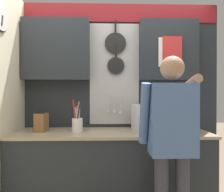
# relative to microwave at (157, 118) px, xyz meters

# --- Properties ---
(base_cabinet_counter) EXTENTS (2.13, 0.62, 0.92)m
(base_cabinet_counter) POSITION_rel_microwave_xyz_m (-0.52, -0.02, -0.61)
(base_cabinet_counter) COLOR #23282D
(base_cabinet_counter) RESTS_ON ground_plane
(back_wall_unit) EXTENTS (2.70, 0.23, 2.46)m
(back_wall_unit) POSITION_rel_microwave_xyz_m (-0.52, 0.26, 0.44)
(back_wall_unit) COLOR #23282D
(back_wall_unit) RESTS_ON ground_plane
(microwave) EXTENTS (0.54, 0.37, 0.30)m
(microwave) POSITION_rel_microwave_xyz_m (0.00, 0.00, 0.00)
(microwave) COLOR silver
(microwave) RESTS_ON base_cabinet_counter
(knife_block) EXTENTS (0.13, 0.16, 0.28)m
(knife_block) POSITION_rel_microwave_xyz_m (-1.29, 0.00, -0.04)
(knife_block) COLOR brown
(knife_block) RESTS_ON base_cabinet_counter
(utensil_crock) EXTENTS (0.12, 0.12, 0.35)m
(utensil_crock) POSITION_rel_microwave_xyz_m (-0.89, 0.00, -0.06)
(utensil_crock) COLOR white
(utensil_crock) RESTS_ON base_cabinet_counter
(person) EXTENTS (0.54, 0.65, 1.66)m
(person) POSITION_rel_microwave_xyz_m (-0.01, -0.53, -0.08)
(person) COLOR #383842
(person) RESTS_ON ground_plane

